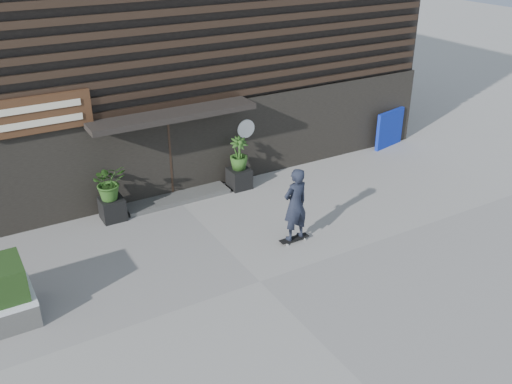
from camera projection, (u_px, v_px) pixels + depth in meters
ground at (260, 282)px, 12.31m from camera, size 80.00×80.00×0.00m
entrance_step at (177, 198)px, 15.85m from camera, size 3.00×0.80×0.12m
planter_pot_left at (112, 209)px, 14.73m from camera, size 0.60×0.60×0.60m
bamboo_left at (109, 182)px, 14.38m from camera, size 0.86×0.75×0.96m
planter_pot_right at (239, 178)px, 16.44m from camera, size 0.60×0.60×0.60m
bamboo_right at (239, 154)px, 16.10m from camera, size 0.54×0.54×0.96m
blue_tarp at (390, 129)px, 19.27m from camera, size 1.36×0.42×1.28m
building at (105, 26)px, 18.26m from camera, size 18.00×11.00×8.00m
skateboarder at (295, 205)px, 13.38m from camera, size 0.78×0.51×1.95m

